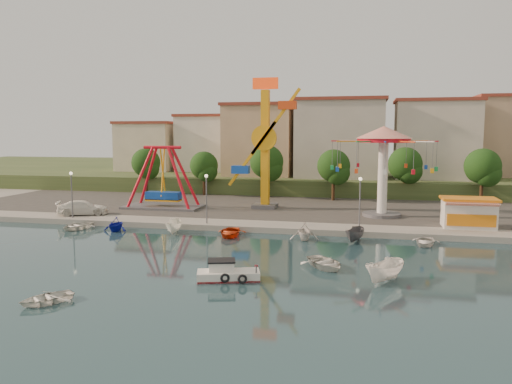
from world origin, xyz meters
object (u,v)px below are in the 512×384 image
(rowboat_a, at_px, (325,263))
(van, at_px, (83,208))
(pirate_ship_ride, at_px, (163,179))
(skiff, at_px, (385,271))
(kamikaze_tower, at_px, (267,147))
(wave_swinger, at_px, (383,151))
(cabin_motorboat, at_px, (227,274))

(rowboat_a, relative_size, van, 0.69)
(pirate_ship_ride, bearing_deg, skiff, -43.02)
(kamikaze_tower, relative_size, van, 2.84)
(skiff, bearing_deg, wave_swinger, 121.63)
(cabin_motorboat, xyz_separation_m, van, (-23.24, 19.74, 1.04))
(kamikaze_tower, height_order, van, kamikaze_tower)
(rowboat_a, bearing_deg, kamikaze_tower, 74.92)
(pirate_ship_ride, relative_size, van, 1.72)
(rowboat_a, xyz_separation_m, skiff, (4.32, -2.80, 0.37))
(cabin_motorboat, bearing_deg, skiff, -7.30)
(kamikaze_tower, height_order, rowboat_a, kamikaze_tower)
(wave_swinger, xyz_separation_m, cabin_motorboat, (-11.22, -26.28, -7.79))
(pirate_ship_ride, relative_size, kamikaze_tower, 0.61)
(wave_swinger, xyz_separation_m, van, (-34.46, -6.54, -6.75))
(van, bearing_deg, cabin_motorboat, -153.31)
(cabin_motorboat, distance_m, rowboat_a, 7.93)
(kamikaze_tower, bearing_deg, skiff, -63.58)
(kamikaze_tower, relative_size, cabin_motorboat, 3.57)
(wave_swinger, distance_m, cabin_motorboat, 29.62)
(pirate_ship_ride, xyz_separation_m, wave_swinger, (27.29, -0.56, 3.80))
(cabin_motorboat, distance_m, van, 30.51)
(kamikaze_tower, relative_size, wave_swinger, 1.42)
(wave_swinger, height_order, van, wave_swinger)
(pirate_ship_ride, distance_m, cabin_motorboat, 31.54)
(cabin_motorboat, bearing_deg, pirate_ship_ride, 104.14)
(cabin_motorboat, bearing_deg, rowboat_a, 18.65)
(wave_swinger, bearing_deg, pirate_ship_ride, 178.82)
(rowboat_a, relative_size, skiff, 0.99)
(wave_swinger, distance_m, skiff, 25.59)
(pirate_ship_ride, relative_size, wave_swinger, 0.86)
(kamikaze_tower, xyz_separation_m, van, (-20.28, -9.72, -7.06))
(skiff, bearing_deg, rowboat_a, 179.72)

